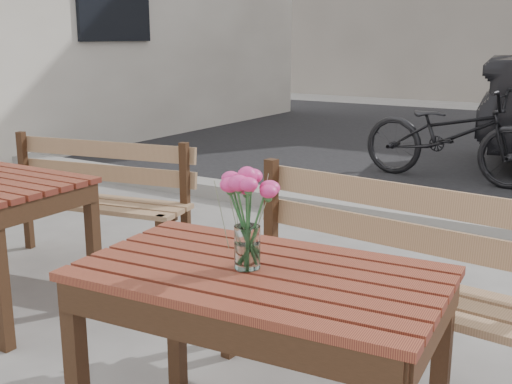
% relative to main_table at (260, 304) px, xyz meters
% --- Properties ---
extents(main_table, '(1.15, 0.73, 0.68)m').
position_rel_main_table_xyz_m(main_table, '(0.00, 0.00, 0.00)').
color(main_table, '#591E17').
rests_on(main_table, ground).
extents(main_bench, '(1.40, 0.53, 0.85)m').
position_rel_main_table_xyz_m(main_bench, '(0.15, 0.73, -0.05)').
color(main_bench, '#956F4D').
rests_on(main_bench, ground).
extents(main_vase, '(0.17, 0.17, 0.31)m').
position_rel_main_table_xyz_m(main_vase, '(-0.04, -0.01, 0.31)').
color(main_vase, white).
rests_on(main_vase, main_table).
extents(second_bench, '(1.32, 0.60, 0.79)m').
position_rel_main_table_xyz_m(second_bench, '(-1.86, 1.12, -0.09)').
color(second_bench, '#956F4D').
rests_on(second_bench, ground).
extents(bicycle, '(1.76, 0.74, 0.90)m').
position_rel_main_table_xyz_m(bicycle, '(-0.67, 4.57, -0.12)').
color(bicycle, black).
rests_on(bicycle, ground).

